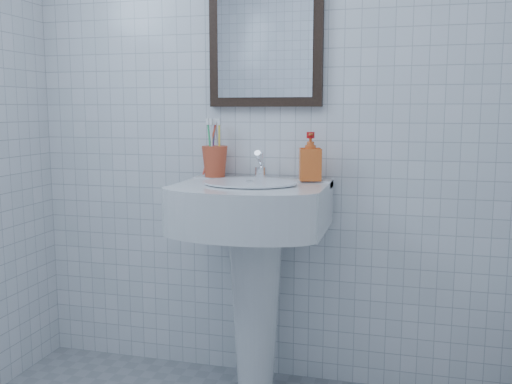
# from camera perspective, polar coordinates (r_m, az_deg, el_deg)

# --- Properties ---
(wall_back) EXTENTS (2.20, 0.02, 2.50)m
(wall_back) POSITION_cam_1_polar(r_m,az_deg,el_deg) (2.54, 0.91, 8.75)
(wall_back) COLOR white
(wall_back) RESTS_ON ground
(washbasin) EXTENTS (0.61, 0.45, 0.94)m
(washbasin) POSITION_cam_1_polar(r_m,az_deg,el_deg) (2.41, -0.21, -6.10)
(washbasin) COLOR silver
(washbasin) RESTS_ON ground
(faucet) EXTENTS (0.05, 0.11, 0.13)m
(faucet) POSITION_cam_1_polar(r_m,az_deg,el_deg) (2.45, 0.46, 2.49)
(faucet) COLOR white
(faucet) RESTS_ON washbasin
(toothbrush_cup) EXTENTS (0.12, 0.12, 0.14)m
(toothbrush_cup) POSITION_cam_1_polar(r_m,az_deg,el_deg) (2.53, -4.14, 3.06)
(toothbrush_cup) COLOR #BD4326
(toothbrush_cup) RESTS_ON washbasin
(soap_dispenser) EXTENTS (0.11, 0.11, 0.20)m
(soap_dispenser) POSITION_cam_1_polar(r_m,az_deg,el_deg) (2.41, 5.45, 3.55)
(soap_dispenser) COLOR red
(soap_dispenser) RESTS_ON washbasin
(wall_mirror) EXTENTS (0.50, 0.04, 0.62)m
(wall_mirror) POSITION_cam_1_polar(r_m,az_deg,el_deg) (2.54, 0.94, 15.54)
(wall_mirror) COLOR black
(wall_mirror) RESTS_ON wall_back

